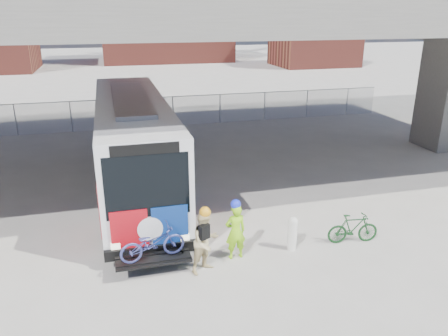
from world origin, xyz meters
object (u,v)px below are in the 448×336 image
object	(u,v)px
bollard	(293,232)
cyclist_tan	(206,241)
cyclist_hivis	(236,230)
bike_parked	(353,228)
bus	(133,136)

from	to	relation	value
bollard	cyclist_tan	size ratio (longest dim) A/B	0.55
cyclist_tan	cyclist_hivis	bearing A→B (deg)	-2.89
cyclist_tan	bike_parked	world-z (taller)	cyclist_tan
bus	cyclist_tan	xyz separation A→B (m)	(1.39, -6.77, -1.21)
bollard	cyclist_hivis	world-z (taller)	cyclist_hivis
cyclist_tan	bus	bearing A→B (deg)	73.79
cyclist_hivis	bollard	bearing A→B (deg)	175.73
cyclist_hivis	cyclist_tan	bearing A→B (deg)	20.65
cyclist_hivis	bike_parked	xyz separation A→B (m)	(3.70, -0.09, -0.40)
bus	cyclist_hivis	world-z (taller)	bus
bus	bike_parked	xyz separation A→B (m)	(6.05, -6.41, -1.63)
cyclist_hivis	bike_parked	distance (m)	3.72
bollard	bus	bearing A→B (deg)	123.00
bollard	bike_parked	size ratio (longest dim) A/B	0.67
bollard	cyclist_tan	world-z (taller)	cyclist_tan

